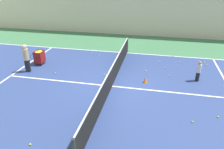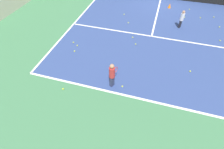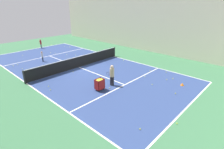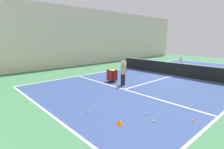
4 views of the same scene
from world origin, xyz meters
The scene contains 26 objects.
ground_plane centered at (0.00, 0.00, 0.00)m, with size 34.29×34.29×0.00m, color #3D754C.
court_playing_area centered at (0.00, 0.00, 0.00)m, with size 9.99×20.72×0.00m.
line_sideline_right centered at (5.00, 0.00, 0.01)m, with size 0.10×20.72×0.00m, color white.
line_service_far centered at (0.00, 5.70, 0.01)m, with size 9.99×0.10×0.00m, color white.
line_centre_service centered at (0.00, 0.00, 0.01)m, with size 0.10×11.40×0.00m, color white.
tennis_net centered at (0.00, 0.00, 0.56)m, with size 10.29×0.10×1.09m.
coach_at_net centered at (0.73, 5.04, 0.92)m, with size 0.35×0.65×1.61m.
child_midcourt centered at (1.51, -4.23, 0.63)m, with size 0.29×0.29×1.10m.
ball_cart centered at (1.89, 4.94, 0.60)m, with size 0.61×0.47×0.86m.
training_cone_0 centered at (0.74, -1.59, 0.16)m, with size 0.22×0.22×0.32m, color orange.
tennis_ball_0 centered at (1.81, -2.83, 0.04)m, with size 0.07×0.07×0.07m, color yellow.
tennis_ball_2 centered at (3.77, -5.08, 0.04)m, with size 0.07×0.07×0.07m, color yellow.
tennis_ball_5 centered at (4.31, 2.39, 0.04)m, with size 0.07×0.07×0.07m, color yellow.
tennis_ball_6 centered at (2.16, -1.53, 0.04)m, with size 0.07×0.07×0.07m, color yellow.
tennis_ball_7 centered at (1.23, 5.27, 0.04)m, with size 0.07×0.07×0.07m, color yellow.
tennis_ball_8 centered at (4.21, -5.00, 0.04)m, with size 0.07×0.07×0.07m, color yellow.
tennis_ball_14 centered at (-2.18, -3.60, 0.04)m, with size 0.07×0.07×0.07m, color yellow.
tennis_ball_16 centered at (-4.56, 1.79, 0.04)m, with size 0.07×0.07×0.07m, color yellow.
tennis_ball_18 centered at (4.11, 1.74, 0.04)m, with size 0.07×0.07×0.07m, color yellow.
tennis_ball_23 centered at (1.17, 0.68, 0.04)m, with size 0.07×0.07×0.07m, color yellow.
tennis_ball_24 centered at (3.72, -2.25, 0.04)m, with size 0.07×0.07×0.07m, color yellow.
tennis_ball_26 centered at (0.81, 3.43, 0.04)m, with size 0.07×0.07×0.07m, color yellow.
tennis_ball_27 centered at (4.95, -3.15, 0.04)m, with size 0.07×0.07×0.07m, color yellow.
tennis_ball_28 centered at (2.85, -2.61, 0.04)m, with size 0.07×0.07×0.07m, color yellow.
tennis_ball_32 centered at (3.93, -3.51, 0.04)m, with size 0.07×0.07×0.07m, color yellow.
tennis_ball_35 centered at (-1.65, -4.62, 0.04)m, with size 0.07×0.07×0.07m, color yellow.
Camera 1 is at (-9.38, -2.00, 5.23)m, focal length 35.00 mm.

